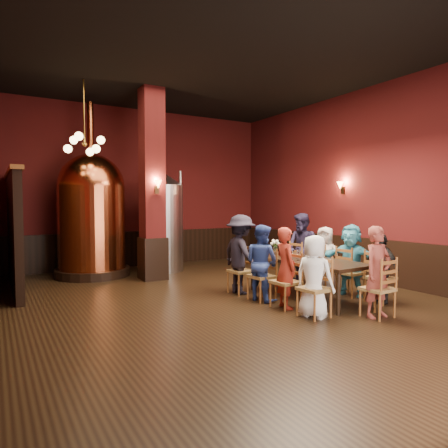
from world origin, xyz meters
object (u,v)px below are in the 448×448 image
dining_table (307,262)px  copper_kettle (92,213)px  steel_vessel (162,221)px  person_0 (314,276)px  person_1 (286,268)px  rose_vase (275,244)px  person_2 (262,263)px

dining_table → copper_kettle: 5.46m
steel_vessel → copper_kettle: bearing=174.2°
person_0 → person_1: person_1 is taller
dining_table → person_1: size_ratio=1.74×
rose_vase → steel_vessel: bearing=108.6°
person_1 → rose_vase: (0.71, 1.22, 0.26)m
copper_kettle → dining_table: bearing=-55.5°
person_1 → person_2: person_2 is taller
person_1 → steel_vessel: 4.70m
person_0 → rose_vase: 2.03m
person_0 → copper_kettle: (-2.26, 5.48, 0.90)m
person_1 → copper_kettle: size_ratio=0.33×
person_0 → steel_vessel: (-0.47, 5.30, 0.67)m
copper_kettle → rose_vase: copper_kettle is taller
person_2 → rose_vase: 0.97m
person_0 → steel_vessel: 5.37m
person_2 → steel_vessel: bearing=-6.5°
person_1 → copper_kettle: copper_kettle is taller
person_0 → steel_vessel: size_ratio=0.49×
person_2 → rose_vase: bearing=-65.4°
steel_vessel → rose_vase: bearing=-71.4°
person_0 → copper_kettle: 6.00m
rose_vase → person_2: bearing=-143.2°
steel_vessel → person_0: bearing=-84.9°
person_0 → person_2: person_2 is taller
person_1 → steel_vessel: bearing=18.8°
dining_table → person_0: size_ratio=1.87×
dining_table → person_0: (-0.79, -1.04, -0.03)m
person_1 → rose_vase: bearing=-16.9°
person_0 → person_2: size_ratio=0.93×
dining_table → person_2: 0.91m
person_1 → steel_vessel: steel_vessel is taller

